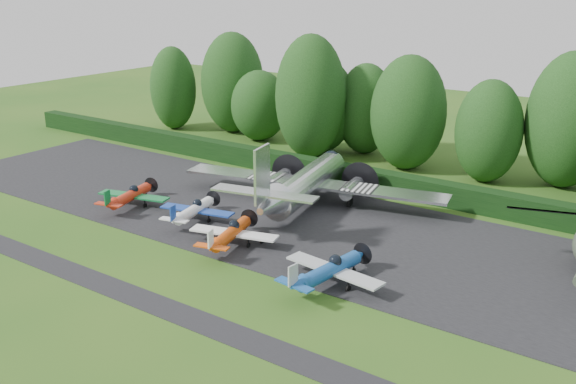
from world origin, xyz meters
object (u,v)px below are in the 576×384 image
Objects in this scene: light_plane_red at (131,195)px; light_plane_blue at (329,270)px; transport_plane at (305,183)px; light_plane_orange at (231,233)px; light_plane_white at (194,210)px.

light_plane_red is 0.92× the size of light_plane_blue.
transport_plane is 10.36m from light_plane_orange.
light_plane_blue is (9.16, -1.36, 0.06)m from light_plane_orange.
transport_plane reaches higher than light_plane_orange.
light_plane_white is at bearing 173.73° from light_plane_orange.
transport_plane reaches higher than light_plane_white.
light_plane_blue reaches higher than light_plane_red.
light_plane_red is 12.69m from light_plane_orange.
light_plane_red is 6.90m from light_plane_white.
light_plane_white is at bearing -111.19° from transport_plane.
light_plane_orange reaches higher than light_plane_white.
light_plane_white is at bearing 18.35° from light_plane_red.
transport_plane is 14.90m from light_plane_red.
light_plane_blue is at bearing -38.62° from transport_plane.
light_plane_blue is (14.85, -3.59, 0.12)m from light_plane_white.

